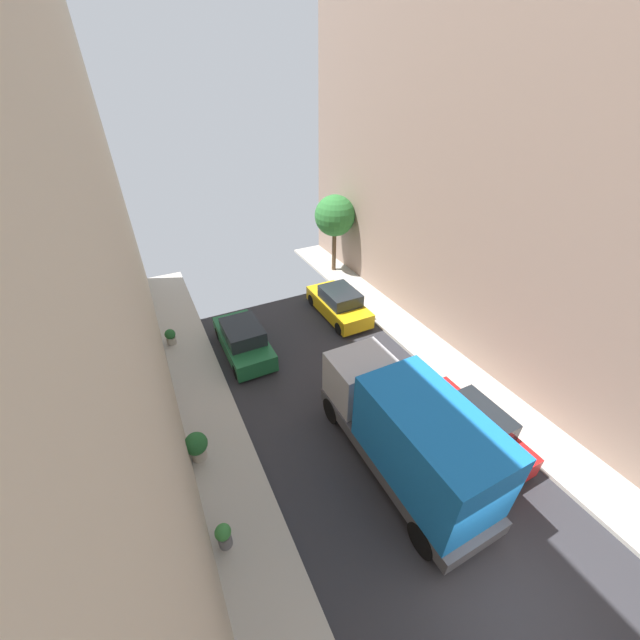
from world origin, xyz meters
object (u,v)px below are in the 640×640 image
object	(u,v)px
parked_car_left_3	(243,340)
potted_plant_3	(171,336)
parked_car_right_2	(339,304)
delivery_truck	(407,431)
potted_plant_2	(224,535)
potted_plant_0	(196,446)
parked_car_right_1	(470,427)
street_tree_1	(335,216)

from	to	relation	value
parked_car_left_3	potted_plant_3	distance (m)	3.54
parked_car_left_3	parked_car_right_2	xyz separation A→B (m)	(5.40, 0.82, 0.00)
delivery_truck	potted_plant_2	world-z (taller)	delivery_truck
parked_car_right_2	potted_plant_0	distance (m)	10.16
potted_plant_2	potted_plant_3	world-z (taller)	potted_plant_2
parked_car_right_1	parked_car_left_3	bearing A→B (deg)	123.16
delivery_truck	potted_plant_0	world-z (taller)	delivery_truck
parked_car_right_1	street_tree_1	size ratio (longest dim) A/B	0.88
parked_car_right_2	street_tree_1	distance (m)	6.07
parked_car_right_2	potted_plant_2	xyz separation A→B (m)	(-8.34, -8.73, -0.12)
parked_car_left_3	potted_plant_0	bearing A→B (deg)	-121.87
parked_car_right_2	delivery_truck	distance (m)	9.37
parked_car_right_1	parked_car_right_2	xyz separation A→B (m)	(0.00, 9.08, 0.00)
delivery_truck	potted_plant_3	bearing A→B (deg)	118.93
potted_plant_3	parked_car_right_1	bearing A→B (deg)	-51.15
potted_plant_0	parked_car_right_1	bearing A→B (deg)	-22.00
parked_car_right_1	parked_car_right_2	size ratio (longest dim) A/B	1.00
delivery_truck	street_tree_1	xyz separation A→B (m)	(5.01, 13.69, 1.87)
parked_car_right_1	street_tree_1	distance (m)	14.36
delivery_truck	potted_plant_2	distance (m)	5.77
parked_car_right_1	potted_plant_3	distance (m)	13.22
potted_plant_2	potted_plant_3	xyz separation A→B (m)	(0.05, 9.95, -0.05)
street_tree_1	potted_plant_2	bearing A→B (deg)	-128.25
street_tree_1	parked_car_right_2	bearing A→B (deg)	-115.79
street_tree_1	potted_plant_3	world-z (taller)	street_tree_1
parked_car_left_3	parked_car_right_1	xyz separation A→B (m)	(5.40, -8.26, 0.00)
potted_plant_0	potted_plant_2	bearing A→B (deg)	-88.52
delivery_truck	potted_plant_3	distance (m)	11.63
parked_car_left_3	parked_car_right_2	distance (m)	5.46
delivery_truck	street_tree_1	world-z (taller)	street_tree_1
parked_car_right_1	delivery_truck	xyz separation A→B (m)	(-2.70, 0.18, 1.07)
delivery_truck	potted_plant_0	bearing A→B (deg)	150.58
parked_car_right_1	potted_plant_0	size ratio (longest dim) A/B	3.98
parked_car_right_2	street_tree_1	world-z (taller)	street_tree_1
potted_plant_0	potted_plant_2	size ratio (longest dim) A/B	1.28
parked_car_left_3	parked_car_right_2	size ratio (longest dim) A/B	1.00
potted_plant_0	potted_plant_3	xyz separation A→B (m)	(0.13, 6.90, -0.20)
potted_plant_0	potted_plant_2	world-z (taller)	potted_plant_0
potted_plant_2	parked_car_right_1	bearing A→B (deg)	-2.42
street_tree_1	potted_plant_0	bearing A→B (deg)	-135.73
street_tree_1	potted_plant_3	bearing A→B (deg)	-161.40
parked_car_right_1	potted_plant_2	bearing A→B (deg)	177.58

